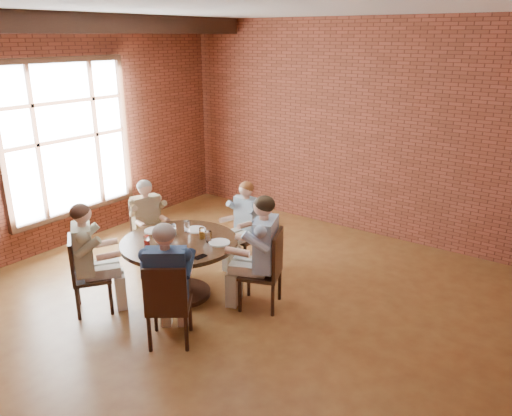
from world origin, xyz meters
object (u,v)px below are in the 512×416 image
Objects in this scene: diner_a at (260,253)px; diner_c at (148,224)px; chair_a at (268,267)px; dining_table at (180,257)px; chair_b at (248,233)px; chair_c at (147,232)px; diner_d at (90,258)px; diner_e at (168,284)px; chair_e at (168,302)px; chair_d at (84,272)px; smartphone at (200,257)px; diner_b at (245,226)px.

diner_c is (-1.91, -0.02, -0.07)m from diner_a.
dining_table is at bearing -90.00° from chair_a.
chair_a is 1.20m from chair_b.
diner_d is (0.44, -1.25, 0.18)m from chair_c.
diner_a is at bearing -68.88° from diner_c.
diner_a is 1.57× the size of chair_c.
chair_c is 0.66× the size of diner_e.
chair_d is at bearing -34.18° from chair_e.
smartphone is at bearing -90.32° from diner_c.
diner_b is 1.40m from chair_c.
smartphone is at bearing -90.30° from chair_c.
chair_a is at bearing -147.11° from diner_e.
diner_b is 2.13m from diner_d.
chair_c is 0.94× the size of chair_e.
chair_e is at bearing -68.59° from diner_b.
diner_e reaches higher than chair_e.
dining_table is 1.08m from chair_e.
diner_c is 0.94× the size of diner_d.
chair_a reaches higher than smartphone.
diner_c is at bearing -73.76° from diner_e.
chair_a is 2.00m from diner_c.
diner_a reaches higher than smartphone.
dining_table is at bearing -90.00° from diner_b.
chair_c is 1.70m from smartphone.
chair_d is 0.69× the size of diner_e.
chair_a is 2.16m from chair_d.
smartphone is (1.57, -0.60, 0.27)m from chair_c.
diner_a is 1.22m from diner_e.
chair_e is at bearing -105.72° from chair_c.
diner_c is 1.34m from chair_d.
diner_a is 1.12× the size of diner_c.
diner_e reaches higher than chair_a.
diner_b reaches higher than dining_table.
diner_c is at bearing -138.15° from diner_b.
smartphone is at bearing -113.74° from chair_d.
diner_e is (-0.34, -1.17, -0.02)m from diner_a.
chair_d is (-0.65, -0.94, -0.02)m from dining_table.
chair_b is 2.29m from chair_d.
diner_d reaches higher than chair_a.
diner_e is at bearing -70.29° from chair_b.
chair_d is (0.39, -1.32, 0.02)m from chair_c.
diner_a is at bearing -69.65° from chair_c.
diner_a is at bearing -140.50° from chair_e.
smartphone reaches higher than dining_table.
smartphone is at bearing -116.48° from chair_e.
diner_d is 0.98× the size of diner_e.
diner_d reaches higher than diner_c.
diner_c is at bearing -38.57° from diner_d.
chair_b is at bearing -34.48° from chair_c.
chair_e is (0.52, -2.07, 0.03)m from chair_b.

